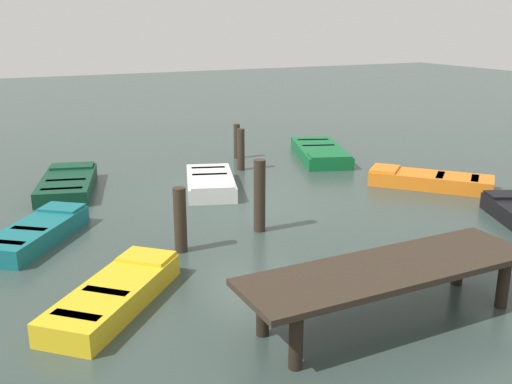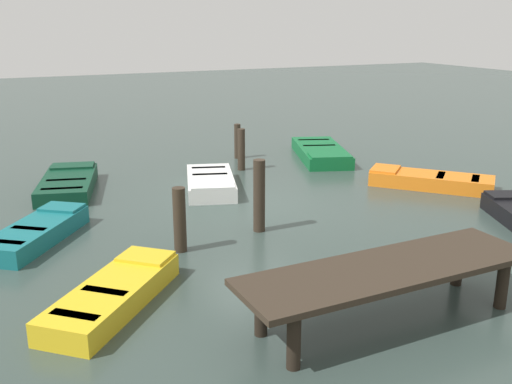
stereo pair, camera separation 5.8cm
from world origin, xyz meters
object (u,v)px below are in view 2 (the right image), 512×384
object	(u,v)px
rowboat_dark_green	(68,183)
rowboat_green	(321,152)
mooring_piling_far_right	(237,141)
dock_segment	(389,273)
rowboat_white	(210,182)
mooring_piling_center	(259,196)
rowboat_orange	(430,180)
mooring_piling_near_right	(241,150)
mooring_piling_mid_right	(180,220)
rowboat_yellow	(113,294)
rowboat_teal	(36,232)

from	to	relation	value
rowboat_dark_green	rowboat_green	bearing A→B (deg)	-72.28
mooring_piling_far_right	dock_segment	bearing A→B (deg)	78.05
rowboat_white	mooring_piling_center	world-z (taller)	mooring_piling_center
dock_segment	rowboat_dark_green	bearing A→B (deg)	-71.45
rowboat_orange	dock_segment	bearing A→B (deg)	91.89
rowboat_dark_green	mooring_piling_center	xyz separation A→B (m)	(-3.47, 5.25, 0.62)
dock_segment	mooring_piling_near_right	bearing A→B (deg)	-101.76
rowboat_orange	mooring_piling_center	distance (m)	6.14
mooring_piling_mid_right	mooring_piling_near_right	bearing A→B (deg)	-124.50
rowboat_yellow	mooring_piling_far_right	world-z (taller)	mooring_piling_far_right
rowboat_orange	rowboat_green	xyz separation A→B (m)	(0.91, -4.49, -0.00)
rowboat_orange	mooring_piling_mid_right	size ratio (longest dim) A/B	2.37
rowboat_white	rowboat_green	distance (m)	5.29
rowboat_teal	mooring_piling_center	distance (m)	4.93
rowboat_teal	mooring_piling_far_right	bearing A→B (deg)	-15.69
rowboat_teal	rowboat_dark_green	world-z (taller)	same
mooring_piling_center	rowboat_teal	bearing A→B (deg)	-17.38
rowboat_white	rowboat_teal	bearing A→B (deg)	-48.05
rowboat_white	mooring_piling_far_right	bearing A→B (deg)	163.49
rowboat_orange	rowboat_white	bearing A→B (deg)	24.80
dock_segment	mooring_piling_center	distance (m)	4.61
rowboat_dark_green	mooring_piling_near_right	xyz separation A→B (m)	(-5.39, -0.08, 0.45)
rowboat_orange	rowboat_dark_green	size ratio (longest dim) A/B	0.94
rowboat_teal	mooring_piling_mid_right	world-z (taller)	mooring_piling_mid_right
rowboat_yellow	mooring_piling_near_right	world-z (taller)	mooring_piling_near_right
dock_segment	rowboat_green	bearing A→B (deg)	-117.27
rowboat_white	rowboat_dark_green	size ratio (longest dim) A/B	0.91
rowboat_dark_green	rowboat_green	world-z (taller)	same
dock_segment	mooring_piling_center	size ratio (longest dim) A/B	3.01
rowboat_orange	mooring_piling_near_right	bearing A→B (deg)	2.14
rowboat_yellow	mooring_piling_mid_right	bearing A→B (deg)	-1.62
dock_segment	rowboat_white	xyz separation A→B (m)	(-0.16, -8.22, -0.61)
rowboat_white	mooring_piling_mid_right	distance (m)	4.60
dock_segment	rowboat_yellow	world-z (taller)	dock_segment
rowboat_white	rowboat_green	bearing A→B (deg)	130.59
mooring_piling_mid_right	rowboat_dark_green	bearing A→B (deg)	-75.52
rowboat_teal	rowboat_dark_green	bearing A→B (deg)	19.34
rowboat_green	mooring_piling_center	xyz separation A→B (m)	(5.09, 5.63, 0.62)
rowboat_yellow	mooring_piling_mid_right	world-z (taller)	mooring_piling_mid_right
rowboat_teal	rowboat_green	size ratio (longest dim) A/B	0.74
rowboat_white	mooring_piling_near_right	distance (m)	2.47
rowboat_yellow	rowboat_dark_green	bearing A→B (deg)	39.98
mooring_piling_far_right	rowboat_orange	bearing A→B (deg)	121.38
rowboat_teal	mooring_piling_far_right	world-z (taller)	mooring_piling_far_right
rowboat_white	rowboat_yellow	distance (m)	7.08
rowboat_yellow	mooring_piling_near_right	xyz separation A→B (m)	(-5.72, -7.56, 0.45)
rowboat_white	mooring_piling_center	bearing A→B (deg)	14.93
mooring_piling_center	mooring_piling_near_right	world-z (taller)	mooring_piling_center
rowboat_white	rowboat_yellow	size ratio (longest dim) A/B	1.07
rowboat_yellow	mooring_piling_center	world-z (taller)	mooring_piling_center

